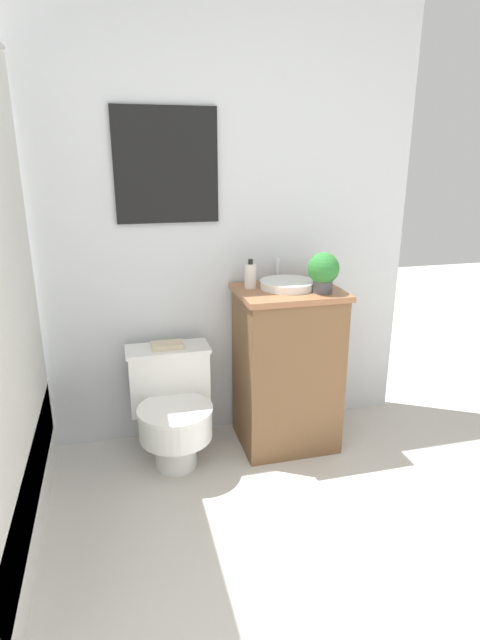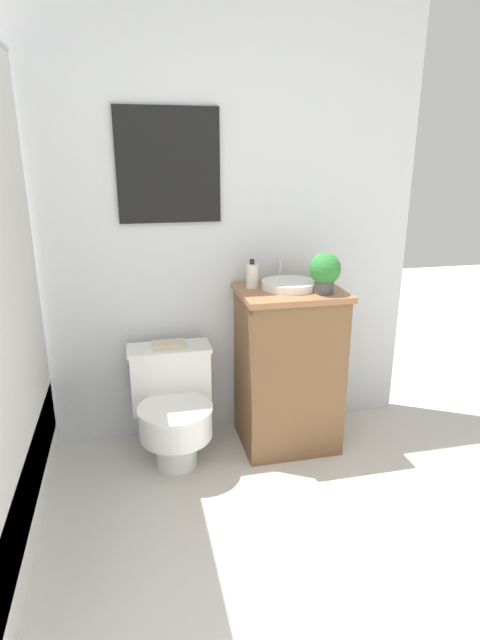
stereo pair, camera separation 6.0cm
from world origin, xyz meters
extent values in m
cube|color=silver|center=(0.00, 2.19, 1.25)|extent=(3.12, 0.05, 2.50)
cube|color=black|center=(0.21, 2.15, 1.49)|extent=(0.51, 0.02, 0.55)
cube|color=beige|center=(0.21, 2.15, 1.49)|extent=(0.48, 0.01, 0.52)
cube|color=silver|center=(-0.46, 1.42, 1.05)|extent=(0.01, 1.37, 1.80)
cylinder|color=white|center=(0.16, 1.83, 0.10)|extent=(0.21, 0.21, 0.20)
cylinder|color=white|center=(0.16, 1.78, 0.27)|extent=(0.36, 0.36, 0.14)
cylinder|color=white|center=(0.16, 1.78, 0.35)|extent=(0.37, 0.37, 0.02)
cube|color=white|center=(0.16, 2.02, 0.40)|extent=(0.41, 0.19, 0.33)
cube|color=white|center=(0.16, 2.02, 0.58)|extent=(0.43, 0.20, 0.02)
cube|color=brown|center=(0.79, 1.92, 0.43)|extent=(0.51, 0.42, 0.85)
cube|color=#9E6642|center=(0.79, 1.92, 0.87)|extent=(0.54, 0.45, 0.03)
cylinder|color=white|center=(0.79, 1.94, 0.90)|extent=(0.29, 0.29, 0.04)
cylinder|color=silver|center=(0.79, 2.11, 0.95)|extent=(0.02, 0.02, 0.13)
cylinder|color=silver|center=(0.60, 2.00, 0.94)|extent=(0.06, 0.06, 0.12)
cylinder|color=black|center=(0.60, 2.00, 1.02)|extent=(0.02, 0.02, 0.02)
cylinder|color=#4C4C51|center=(0.93, 1.82, 0.91)|extent=(0.10, 0.10, 0.06)
sphere|color=#2D7A33|center=(0.93, 1.82, 1.01)|extent=(0.16, 0.16, 0.16)
cube|color=beige|center=(0.16, 2.02, 0.60)|extent=(0.16, 0.11, 0.02)
camera|label=1|loc=(-0.07, -0.43, 1.52)|focal=28.00mm
camera|label=2|loc=(-0.01, -0.44, 1.52)|focal=28.00mm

